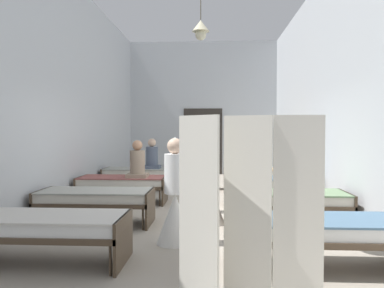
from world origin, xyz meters
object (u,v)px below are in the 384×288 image
bed_right_row_0 (323,230)px  bed_left_row_1 (96,198)px  bed_right_row_2 (271,184)px  bed_left_row_3 (139,173)px  bed_right_row_3 (260,174)px  bed_left_row_0 (46,226)px  nurse_far_aisle (190,185)px  nurse_near_aisle (210,193)px  nurse_mid_aisle (175,206)px  bed_right_row_1 (289,200)px  bed_left_row_2 (123,183)px  potted_plant (201,157)px  patient_seated_primary (137,164)px  privacy_screen (248,215)px  patient_seated_secondary (152,157)px

bed_right_row_0 → bed_left_row_1: same height
bed_right_row_0 → bed_right_row_2: bearing=90.0°
bed_left_row_3 → bed_right_row_3: size_ratio=1.00×
bed_left_row_0 → bed_right_row_3: 6.55m
bed_left_row_3 → nurse_far_aisle: size_ratio=1.28×
bed_left_row_1 → nurse_near_aisle: size_ratio=1.28×
nurse_near_aisle → nurse_far_aisle: (-0.39, 0.89, 0.00)m
bed_right_row_0 → nurse_mid_aisle: bearing=154.0°
bed_right_row_0 → bed_left_row_1: 3.74m
bed_right_row_1 → bed_right_row_0: bearing=-90.0°
bed_right_row_3 → nurse_far_aisle: nurse_far_aisle is taller
bed_right_row_0 → bed_right_row_3: (0.00, 5.70, 0.00)m
bed_left_row_1 → bed_left_row_2: 1.90m
nurse_near_aisle → bed_right_row_1: bearing=-30.1°
nurse_mid_aisle → nurse_far_aisle: 2.05m
bed_left_row_3 → nurse_far_aisle: (1.54, -2.79, 0.09)m
bed_right_row_1 → nurse_far_aisle: bearing=149.2°
bed_right_row_0 → bed_left_row_1: (-3.22, 1.90, 0.00)m
bed_right_row_3 → potted_plant: potted_plant is taller
bed_left_row_2 → patient_seated_primary: 0.56m
bed_right_row_1 → privacy_screen: bearing=-107.5°
bed_right_row_2 → bed_left_row_3: size_ratio=1.00×
bed_left_row_3 → potted_plant: bearing=5.2°
bed_right_row_2 → nurse_near_aisle: (-1.30, -1.78, 0.09)m
bed_left_row_2 → privacy_screen: size_ratio=1.12×
bed_right_row_1 → privacy_screen: size_ratio=1.12×
nurse_far_aisle → patient_seated_primary: bearing=-156.3°
bed_left_row_3 → patient_seated_secondary: (0.35, -0.05, 0.43)m
bed_right_row_2 → bed_right_row_3: same height
bed_right_row_0 → bed_right_row_3: same height
bed_left_row_3 → bed_right_row_3: bearing=0.0°
bed_right_row_2 → bed_right_row_3: (0.00, 1.90, 0.00)m
nurse_far_aisle → bed_right_row_2: bearing=85.3°
bed_left_row_2 → bed_left_row_3: same height
bed_left_row_3 → nurse_far_aisle: 3.19m
bed_left_row_0 → potted_plant: bearing=74.3°
bed_right_row_3 → patient_seated_primary: size_ratio=2.37×
nurse_near_aisle → patient_seated_secondary: bearing=88.4°
bed_right_row_1 → potted_plant: bearing=111.8°
bed_right_row_2 → nurse_far_aisle: 1.91m
potted_plant → bed_left_row_0: bearing=-105.7°
bed_left_row_0 → nurse_far_aisle: nurse_far_aisle is taller
bed_right_row_1 → bed_left_row_1: bearing=180.0°
bed_left_row_1 → patient_seated_primary: bearing=79.0°
nurse_mid_aisle → bed_left_row_3: bearing=-158.1°
bed_left_row_1 → bed_right_row_1: (3.22, 0.00, 0.00)m
bed_left_row_1 → privacy_screen: size_ratio=1.12×
bed_left_row_1 → potted_plant: (1.64, 3.95, 0.44)m
bed_left_row_0 → potted_plant: 6.09m
patient_seated_primary → bed_left_row_3: bearing=99.9°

